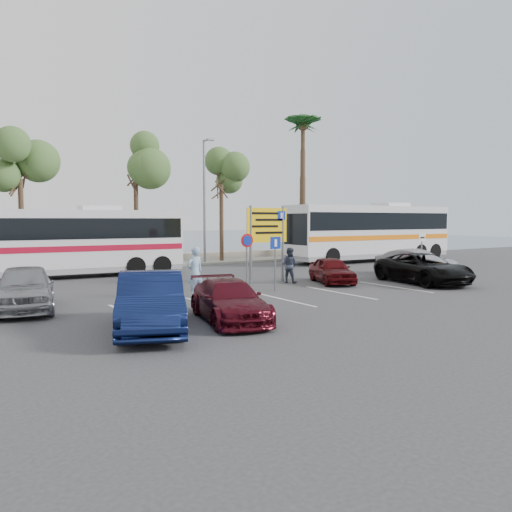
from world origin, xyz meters
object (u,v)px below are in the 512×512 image
car_silver_a (24,288)px  car_silver_b (416,262)px  direction_sign (267,231)px  car_maroon (229,301)px  pedestrian_near (195,272)px  car_red (332,270)px  pedestrian_far (289,265)px  coach_bus_right (370,234)px  street_lamp_right (205,195)px  car_blue (151,302)px  coach_bus_left (65,244)px  suv_black (423,268)px

car_silver_a → car_silver_b: car_silver_a is taller
direction_sign → car_maroon: direction_sign is taller
pedestrian_near → car_red: bearing=172.3°
direction_sign → pedestrian_far: size_ratio=2.17×
direction_sign → coach_bus_right: coach_bus_right is taller
street_lamp_right → car_blue: size_ratio=1.69×
coach_bus_left → coach_bus_right: size_ratio=0.89×
car_blue → car_red: bearing=45.6°
coach_bus_right → car_blue: coach_bus_right is taller
street_lamp_right → suv_black: street_lamp_right is taller
car_red → suv_black: suv_black is taller
car_red → car_maroon: bearing=-126.7°
car_blue → car_silver_b: car_blue is taller
car_blue → car_red: car_blue is taller
car_maroon → coach_bus_left: bearing=109.8°
street_lamp_right → coach_bus_right: (11.08, -4.06, -2.66)m
coach_bus_left → car_silver_b: size_ratio=2.85×
car_blue → car_silver_b: 17.36m
direction_sign → car_blue: (-8.23, -6.70, -1.65)m
car_red → pedestrian_far: 1.99m
car_silver_b → pedestrian_near: 13.12m
car_silver_a → car_maroon: bearing=-36.3°
car_silver_a → pedestrian_far: size_ratio=2.66×
suv_black → car_silver_b: 3.38m
coach_bus_right → car_maroon: coach_bus_right is taller
street_lamp_right → direction_sign: 10.73m
coach_bus_right → car_silver_b: coach_bus_right is taller
street_lamp_right → car_maroon: 19.15m
pedestrian_far → coach_bus_right: bearing=-91.0°
coach_bus_left → car_silver_a: size_ratio=2.71×
street_lamp_right → coach_bus_right: bearing=-20.1°
coach_bus_left → coach_bus_right: (20.58, -1.04, 0.23)m
coach_bus_right → pedestrian_near: bearing=-154.8°
street_lamp_right → coach_bus_right: 12.10m
car_silver_a → car_silver_b: (19.02, 0.00, -0.06)m
direction_sign → coach_bus_left: bearing=135.8°
coach_bus_left → pedestrian_far: coach_bus_left is taller
coach_bus_right → car_red: bearing=-143.0°
coach_bus_left → direction_sign: bearing=-44.2°
street_lamp_right → coach_bus_left: 10.38m
direction_sign → coach_bus_left: (-7.50, 7.30, -0.72)m
car_silver_b → coach_bus_right: bearing=45.7°
street_lamp_right → car_maroon: size_ratio=1.94×
car_blue → pedestrian_near: 5.79m
car_silver_b → car_red: bearing=166.1°
street_lamp_right → pedestrian_near: bearing=-118.4°
suv_black → direction_sign: bearing=156.3°
car_red → car_silver_b: 5.90m
car_maroon → car_silver_b: 15.08m
coach_bus_right → pedestrian_far: (-12.19, -6.82, -1.11)m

